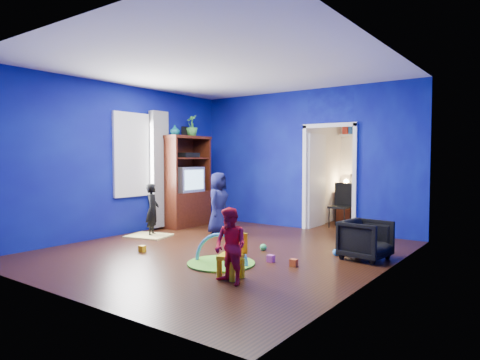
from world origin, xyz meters
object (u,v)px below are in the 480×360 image
Objects in this scene: vase at (175,130)px; study_desk at (357,206)px; armchair at (366,240)px; folding_chair at (340,206)px; child_black at (152,210)px; hopper_ball at (224,223)px; kid_chair at (231,258)px; play_mat at (221,263)px; tv_armoire at (185,181)px; toddler_red at (230,246)px; crt_tv at (186,179)px; child_navy at (218,203)px.

vase is 4.48m from study_desk.
folding_chair reaches higher than armchair.
study_desk is at bearing -66.98° from child_black.
kid_chair is at bearing -50.33° from hopper_ball.
vase reaches higher than kid_chair.
study_desk is (1.64, 2.87, 0.20)m from hopper_ball.
play_mat is 1.08× the size of study_desk.
tv_armoire is at bearing -135.78° from study_desk.
tv_armoire reaches higher than toddler_red.
tv_armoire is at bearing -20.36° from child_black.
toddler_red reaches higher than play_mat.
hopper_ball is at bearing 111.08° from kid_chair.
armchair is at bearing -10.46° from hopper_ball.
tv_armoire is 2.13× the size of folding_chair.
kid_chair is (-1.00, -1.95, -0.04)m from armchair.
folding_chair reaches higher than kid_chair.
crt_tv is 4.24m from kid_chair.
kid_chair is (3.27, -2.34, -1.82)m from vase.
play_mat is (2.74, -1.87, -2.06)m from vase.
folding_chair is (-1.45, 2.48, 0.17)m from armchair.
vase is 0.23× the size of play_mat.
hopper_ball is 2.58m from play_mat.
child_navy is 1.33× the size of toddler_red.
crt_tv reaches higher than child_black.
tv_armoire is 5.51× the size of hopper_ball.
tv_armoire is at bearing 150.07° from toddler_red.
child_navy is 1.34m from tv_armoire.
study_desk is at bearing 44.63° from crt_tv.
tv_armoire is 2.80× the size of crt_tv.
crt_tv is at bearing 82.41° from vase.
tv_armoire reaches higher than folding_chair.
toddler_red is 4.17× the size of vase.
hopper_ball is 0.40× the size of study_desk.
toddler_red reaches higher than study_desk.
folding_chair is at bearing -49.26° from child_navy.
kid_chair is (3.23, -2.64, -0.77)m from crt_tv.
crt_tv is at bearing -22.11° from child_black.
armchair is 0.69× the size of folding_chair.
crt_tv is at bearing 59.62° from child_navy.
toddler_red is at bearing -40.05° from crt_tv.
play_mat is (-0.68, 0.67, -0.44)m from toddler_red.
armchair is 0.64× the size of child_black.
study_desk is (2.50, 3.98, -0.12)m from child_black.
study_desk reaches higher than armchair.
child_navy is 1.32m from crt_tv.
armchair is 0.33× the size of tv_armoire.
child_navy is 2.42m from play_mat.
child_black is 1.37m from crt_tv.
tv_armoire reaches higher than study_desk.
toddler_red is (2.19, -2.47, -0.15)m from child_navy.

